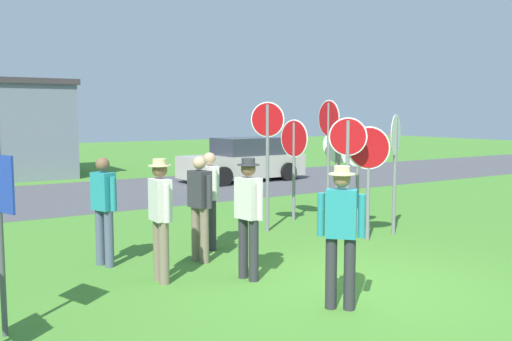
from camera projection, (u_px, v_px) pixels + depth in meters
The scene contains 18 objects.
ground_plane at pixel (355, 290), 7.49m from camera, with size 80.00×80.00×0.00m, color #47842D.
street_asphalt at pixel (108, 193), 16.50m from camera, with size 60.00×6.40×0.01m, color #4C4C51.
parked_car_on_street at pixel (243, 161), 19.59m from camera, with size 4.38×2.18×1.51m.
stop_sign_low_front at pixel (339, 156), 12.48m from camera, with size 0.35×0.76×2.04m.
stop_sign_rear_right at pixel (329, 140), 11.59m from camera, with size 0.10×0.76×2.64m.
stop_sign_leaning_left at pixel (337, 149), 12.02m from camera, with size 0.62×0.43×2.33m.
stop_sign_tallest at pixel (395, 152), 10.75m from camera, with size 0.69×0.42×2.34m.
stop_sign_rear_left at pixel (369, 163), 10.28m from camera, with size 0.71×0.43×2.12m.
stop_sign_nearest at pixel (348, 159), 10.04m from camera, with size 0.49×0.51×2.29m.
stop_sign_leaning_right at pixel (358, 165), 11.06m from camera, with size 0.68×0.15×1.99m.
stop_sign_center_cluster at pixel (268, 145), 11.03m from camera, with size 0.44×0.56×2.59m.
stop_sign_far_back at pixel (294, 151), 12.24m from camera, with size 0.14×0.82×2.23m.
person_on_left at pixel (200, 203), 8.82m from camera, with size 0.29×0.56×1.69m.
person_with_sunhat at pixel (160, 213), 7.72m from camera, with size 0.32×0.57×1.74m.
person_holding_notes at pixel (248, 211), 7.86m from camera, with size 0.31×0.56×1.74m.
person_in_dark_shirt at pixel (341, 229), 6.65m from camera, with size 0.43×0.43×1.74m.
person_in_blue at pixel (210, 195), 9.66m from camera, with size 0.27×0.57×1.69m.
person_in_teal at pixel (104, 205), 8.57m from camera, with size 0.33×0.54×1.69m.
Camera 1 is at (-5.01, -5.45, 2.36)m, focal length 39.17 mm.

